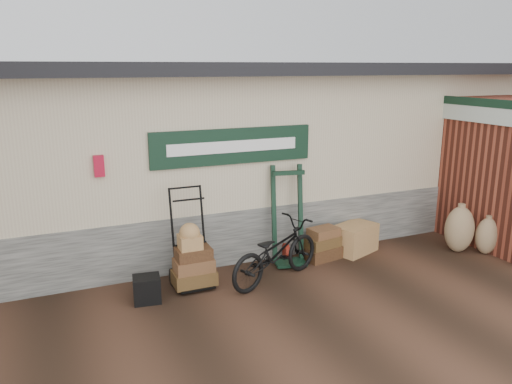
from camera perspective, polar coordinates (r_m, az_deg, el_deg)
ground at (r=7.52m, az=2.42°, el=-10.54°), size 80.00×80.00×0.00m
station_building at (r=9.49m, az=-4.75°, el=4.86°), size 14.40×4.10×3.20m
brick_outbuilding at (r=10.79m, az=22.62°, el=3.26°), size 1.71×4.51×2.62m
porter_trolley at (r=7.34m, az=-7.57°, el=-5.07°), size 0.74×0.56×1.48m
green_barrow at (r=8.07m, az=3.69°, el=-2.69°), size 0.67×0.60×1.61m
suitcase_stack at (r=8.44m, az=7.56°, el=-5.83°), size 0.67×0.49×0.54m
wicker_hamper at (r=8.84m, az=11.22°, el=-5.22°), size 0.88×0.73×0.49m
black_trunk at (r=7.11m, az=-12.37°, el=-10.79°), size 0.40×0.36×0.36m
bicycle at (r=7.46m, az=2.26°, el=-6.50°), size 1.20×1.86×1.02m
burlap_sack_left at (r=9.33m, az=22.22°, el=-3.97°), size 0.61×0.55×0.81m
burlap_sack_right at (r=9.44m, az=24.89°, el=-4.58°), size 0.45×0.40×0.64m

